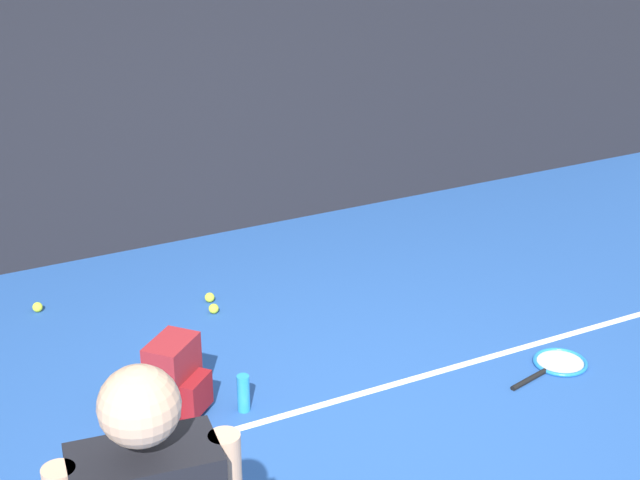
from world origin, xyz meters
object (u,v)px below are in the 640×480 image
(tennis_ball_far_left, at_px, (214,309))
(water_bottle, at_px, (243,393))
(tennis_ball_near_player, at_px, (210,297))
(tennis_ball_by_fence, at_px, (38,307))
(tennis_racket, at_px, (557,364))
(backpack, at_px, (176,379))

(tennis_ball_far_left, height_order, water_bottle, water_bottle)
(tennis_ball_near_player, height_order, tennis_ball_by_fence, same)
(tennis_racket, distance_m, water_bottle, 1.90)
(tennis_racket, distance_m, tennis_ball_far_left, 2.22)
(tennis_racket, height_order, backpack, backpack)
(backpack, distance_m, water_bottle, 0.38)
(tennis_ball_by_fence, bearing_deg, backpack, -74.84)
(tennis_ball_near_player, bearing_deg, tennis_racket, -48.50)
(tennis_ball_far_left, bearing_deg, backpack, -121.19)
(tennis_ball_far_left, bearing_deg, tennis_ball_by_fence, 151.63)
(backpack, bearing_deg, water_bottle, -66.17)
(tennis_racket, height_order, tennis_ball_far_left, tennis_ball_far_left)
(tennis_ball_by_fence, distance_m, water_bottle, 1.86)
(tennis_racket, distance_m, tennis_ball_by_fence, 3.35)
(tennis_ball_by_fence, height_order, water_bottle, water_bottle)
(tennis_ball_far_left, bearing_deg, tennis_racket, -44.96)
(backpack, xyz_separation_m, water_bottle, (0.33, -0.15, -0.10))
(tennis_racket, bearing_deg, tennis_ball_near_player, 117.64)
(tennis_racket, relative_size, tennis_ball_by_fence, 9.65)
(tennis_racket, height_order, tennis_ball_near_player, tennis_ball_near_player)
(tennis_racket, bearing_deg, backpack, 151.51)
(tennis_racket, bearing_deg, water_bottle, 153.44)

